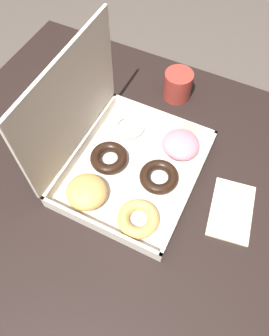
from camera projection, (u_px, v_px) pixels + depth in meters
ground_plane at (123, 259)px, 1.50m from camera, size 8.00×8.00×0.00m
dining_table at (116, 195)px, 0.93m from camera, size 0.93×1.02×0.77m
donut_box at (122, 157)px, 0.81m from camera, size 0.37×0.32×0.31m
coffee_mug at (178, 85)px, 0.95m from camera, size 0.08×0.08×0.08m
paper_napkin at (231, 210)px, 0.79m from camera, size 0.17×0.12×0.01m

